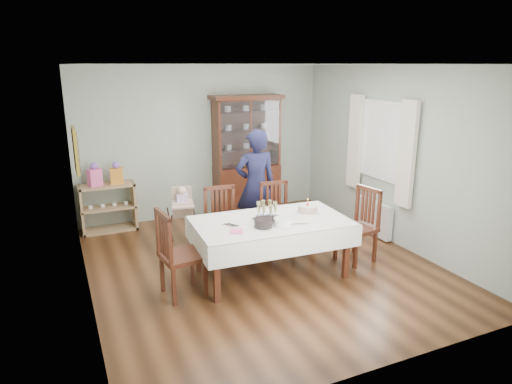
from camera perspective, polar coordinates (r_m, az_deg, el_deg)
floor at (r=6.46m, az=0.60°, el=-9.03°), size 5.00×5.00×0.00m
room_shell at (r=6.43m, az=-1.34°, el=6.77°), size 5.00×5.00×5.00m
dining_table at (r=6.02m, az=1.86°, el=-6.95°), size 2.06×1.25×0.76m
china_cabinet at (r=8.38m, az=-1.16°, el=4.83°), size 1.30×0.48×2.18m
sideboard at (r=7.98m, az=-17.98°, el=-1.86°), size 0.90×0.38×0.80m
picture_frame at (r=6.22m, az=-21.64°, el=4.87°), size 0.04×0.48×0.58m
window at (r=7.41m, az=15.53°, el=6.18°), size 0.04×1.02×1.22m
curtain_left at (r=6.92m, az=18.32°, el=4.49°), size 0.07×0.30×1.55m
curtain_right at (r=7.87m, az=12.28°, el=6.18°), size 0.07×0.30×1.55m
radiator at (r=7.66m, az=14.51°, el=-3.09°), size 0.10×0.80×0.55m
chair_far_left at (r=6.49m, az=-4.08°, el=-5.95°), size 0.51×0.51×1.05m
chair_far_right at (r=6.85m, az=2.70°, el=-4.83°), size 0.50×0.50×1.01m
chair_end_left at (r=5.61m, az=-9.29°, el=-9.61°), size 0.54×0.54×1.08m
chair_end_right at (r=6.63m, az=12.45°, el=-5.82°), size 0.54×0.54×1.04m
woman at (r=7.05m, az=-0.05°, el=0.76°), size 0.69×0.49×1.77m
high_chair at (r=7.08m, az=-9.08°, el=-3.79°), size 0.49×0.49×0.93m
champagne_tray at (r=5.89m, az=1.37°, el=-2.80°), size 0.38×0.38×0.23m
birthday_cake at (r=6.19m, az=6.46°, el=-2.16°), size 0.30×0.30×0.20m
plate_stack_dark at (r=5.63m, az=0.91°, el=-3.87°), size 0.25×0.25×0.11m
plate_stack_white at (r=5.69m, az=3.36°, el=-3.75°), size 0.26×0.26×0.10m
napkin_stack at (r=5.48m, az=-2.40°, el=-4.94°), size 0.18×0.18×0.02m
cutlery at (r=5.69m, az=-3.54°, el=-4.20°), size 0.19×0.21×0.01m
cake_knife at (r=5.77m, az=5.35°, el=-3.98°), size 0.26×0.10×0.01m
gift_bag_pink at (r=7.80m, az=-19.52°, el=1.95°), size 0.24×0.20×0.38m
gift_bag_orange at (r=7.83m, az=-17.03°, el=2.20°), size 0.21×0.16×0.37m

